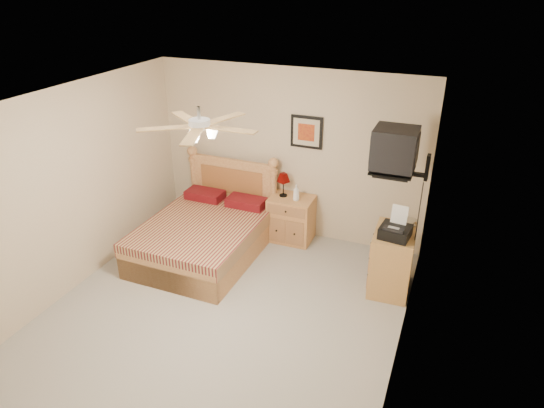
# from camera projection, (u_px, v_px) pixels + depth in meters

# --- Properties ---
(floor) EXTENTS (4.50, 4.50, 0.00)m
(floor) POSITION_uv_depth(u_px,v_px,m) (221.00, 316.00, 5.69)
(floor) COLOR #9B958C
(floor) RESTS_ON ground
(ceiling) EXTENTS (4.00, 4.50, 0.04)m
(ceiling) POSITION_uv_depth(u_px,v_px,m) (209.00, 106.00, 4.59)
(ceiling) COLOR white
(ceiling) RESTS_ON ground
(wall_back) EXTENTS (4.00, 0.04, 2.50)m
(wall_back) POSITION_uv_depth(u_px,v_px,m) (289.00, 154.00, 7.02)
(wall_back) COLOR beige
(wall_back) RESTS_ON ground
(wall_front) EXTENTS (4.00, 0.04, 2.50)m
(wall_front) POSITION_uv_depth(u_px,v_px,m) (59.00, 368.00, 3.26)
(wall_front) COLOR beige
(wall_front) RESTS_ON ground
(wall_left) EXTENTS (0.04, 4.50, 2.50)m
(wall_left) POSITION_uv_depth(u_px,v_px,m) (68.00, 193.00, 5.81)
(wall_left) COLOR beige
(wall_left) RESTS_ON ground
(wall_right) EXTENTS (0.04, 4.50, 2.50)m
(wall_right) POSITION_uv_depth(u_px,v_px,m) (408.00, 260.00, 4.47)
(wall_right) COLOR beige
(wall_right) RESTS_ON ground
(bed) EXTENTS (1.48, 1.92, 1.24)m
(bed) POSITION_uv_depth(u_px,v_px,m) (202.00, 216.00, 6.63)
(bed) COLOR #AE6739
(bed) RESTS_ON ground
(nightstand) EXTENTS (0.63, 0.48, 0.68)m
(nightstand) POSITION_uv_depth(u_px,v_px,m) (291.00, 219.00, 7.16)
(nightstand) COLOR #B26F3E
(nightstand) RESTS_ON ground
(table_lamp) EXTENTS (0.24, 0.24, 0.36)m
(table_lamp) POSITION_uv_depth(u_px,v_px,m) (283.00, 185.00, 7.00)
(table_lamp) COLOR #520301
(table_lamp) RESTS_ON nightstand
(lotion_bottle) EXTENTS (0.10, 0.10, 0.24)m
(lotion_bottle) POSITION_uv_depth(u_px,v_px,m) (296.00, 193.00, 6.89)
(lotion_bottle) COLOR white
(lotion_bottle) RESTS_ON nightstand
(framed_picture) EXTENTS (0.46, 0.04, 0.46)m
(framed_picture) POSITION_uv_depth(u_px,v_px,m) (307.00, 132.00, 6.75)
(framed_picture) COLOR black
(framed_picture) RESTS_ON wall_back
(dresser) EXTENTS (0.51, 0.71, 0.81)m
(dresser) POSITION_uv_depth(u_px,v_px,m) (392.00, 260.00, 6.01)
(dresser) COLOR #AB824A
(dresser) RESTS_ON ground
(fax_machine) EXTENTS (0.38, 0.40, 0.36)m
(fax_machine) POSITION_uv_depth(u_px,v_px,m) (396.00, 223.00, 5.65)
(fax_machine) COLOR black
(fax_machine) RESTS_ON dresser
(magazine_lower) EXTENTS (0.29, 0.33, 0.03)m
(magazine_lower) POSITION_uv_depth(u_px,v_px,m) (397.00, 221.00, 6.05)
(magazine_lower) COLOR beige
(magazine_lower) RESTS_ON dresser
(magazine_upper) EXTENTS (0.26, 0.31, 0.02)m
(magazine_upper) POSITION_uv_depth(u_px,v_px,m) (399.00, 219.00, 6.05)
(magazine_upper) COLOR gray
(magazine_upper) RESTS_ON magazine_lower
(wall_tv) EXTENTS (0.56, 0.46, 0.58)m
(wall_tv) POSITION_uv_depth(u_px,v_px,m) (408.00, 153.00, 5.43)
(wall_tv) COLOR black
(wall_tv) RESTS_ON wall_right
(ceiling_fan) EXTENTS (1.14, 1.14, 0.28)m
(ceiling_fan) POSITION_uv_depth(u_px,v_px,m) (200.00, 126.00, 4.49)
(ceiling_fan) COLOR silver
(ceiling_fan) RESTS_ON ceiling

